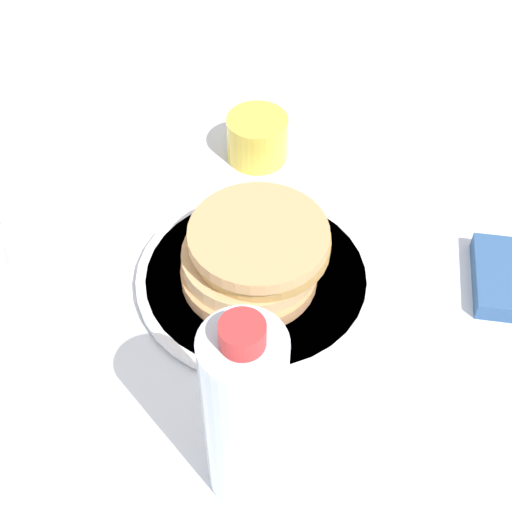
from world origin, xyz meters
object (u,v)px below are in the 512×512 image
at_px(pancake_stack, 254,253).
at_px(water_bottle_near, 244,416).
at_px(plate, 256,278).
at_px(juice_glass, 257,138).

bearing_deg(pancake_stack, water_bottle_near, -107.93).
height_order(plate, water_bottle_near, water_bottle_near).
bearing_deg(water_bottle_near, juice_glass, 72.58).
distance_m(plate, juice_glass, 0.20).
height_order(pancake_stack, juice_glass, pancake_stack).
xyz_separation_m(pancake_stack, juice_glass, (0.06, 0.19, -0.02)).
height_order(pancake_stack, water_bottle_near, water_bottle_near).
relative_size(juice_glass, water_bottle_near, 0.34).
bearing_deg(juice_glass, pancake_stack, -106.88).
distance_m(plate, water_bottle_near, 0.23).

